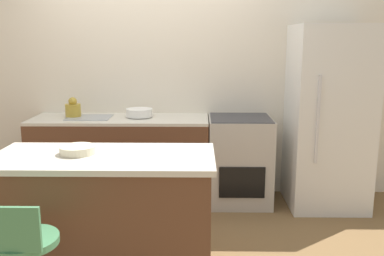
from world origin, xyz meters
The scene contains 9 objects.
ground_plane centered at (0.00, 0.00, 0.00)m, with size 14.00×14.00×0.00m, color brown.
wall_back centered at (0.00, 0.66, 1.30)m, with size 8.00×0.06×2.60m.
back_counter centered at (-0.27, 0.32, 0.45)m, with size 1.80×0.61×0.90m.
kitchen_island centered at (-0.13, -1.12, 0.45)m, with size 1.55×0.72×0.90m.
oven_range centered at (0.96, 0.32, 0.45)m, with size 0.64×0.62×0.90m.
refrigerator centered at (1.84, 0.27, 0.91)m, with size 0.75×0.74×1.83m.
kettle centered at (-0.76, 0.36, 0.98)m, with size 0.16×0.16×0.20m.
mixing_bowl centered at (-0.07, 0.36, 0.95)m, with size 0.27×0.27×0.08m.
fruit_bowl centered at (-0.31, -1.08, 0.92)m, with size 0.25×0.25×0.06m.
Camera 1 is at (0.53, -3.97, 1.68)m, focal length 40.00 mm.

